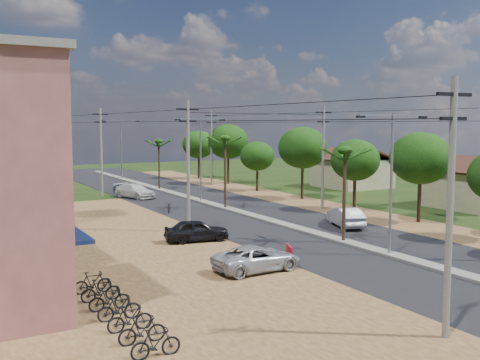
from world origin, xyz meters
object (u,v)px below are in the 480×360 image
object	(u,v)px
car_silver_mid	(346,217)
car_parked_silver	(257,259)
car_white_far	(135,191)
roadside_sign	(290,255)
parked_scooter_row	(119,308)
car_parked_dark	(197,231)

from	to	relation	value
car_silver_mid	car_parked_silver	bearing A→B (deg)	51.20
car_white_far	roadside_sign	xyz separation A→B (m)	(-1.46, -29.70, -0.18)
car_silver_mid	parked_scooter_row	size ratio (longest dim) A/B	0.52
car_parked_dark	car_parked_silver	bearing A→B (deg)	-173.35
car_silver_mid	car_parked_silver	xyz separation A→B (m)	(-11.81, -7.37, -0.07)
car_silver_mid	car_parked_silver	distance (m)	13.92
roadside_sign	parked_scooter_row	bearing A→B (deg)	-137.10
parked_scooter_row	car_parked_dark	bearing A→B (deg)	53.73
parked_scooter_row	car_parked_silver	bearing A→B (deg)	23.84
parked_scooter_row	car_white_far	bearing A→B (deg)	70.60
roadside_sign	car_parked_silver	bearing A→B (deg)	-150.11
car_silver_mid	parked_scooter_row	bearing A→B (deg)	48.02
car_white_far	car_parked_dark	distance (m)	22.22
car_silver_mid	roadside_sign	bearing A→B (deg)	55.52
car_silver_mid	car_parked_dark	distance (m)	11.49
car_silver_mid	car_white_far	bearing A→B (deg)	-50.89
car_silver_mid	roadside_sign	distance (m)	11.96
car_silver_mid	roadside_sign	xyz separation A→B (m)	(-9.64, -7.08, -0.20)
car_parked_dark	parked_scooter_row	distance (m)	14.46
parked_scooter_row	car_silver_mid	bearing A→B (deg)	28.78
car_white_far	roadside_sign	size ratio (longest dim) A/B	4.06
car_parked_dark	parked_scooter_row	xyz separation A→B (m)	(-8.55, -11.65, -0.19)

